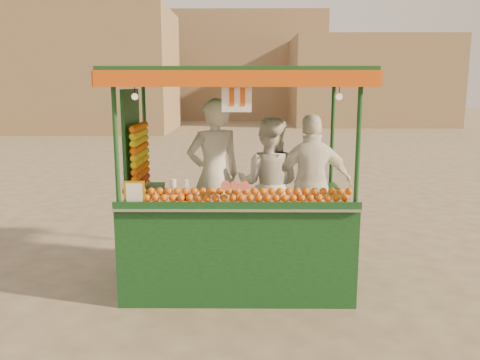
{
  "coord_description": "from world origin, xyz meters",
  "views": [
    {
      "loc": [
        -0.34,
        -5.59,
        2.32
      ],
      "look_at": [
        -0.38,
        0.05,
        1.22
      ],
      "focal_mm": 36.84,
      "sensor_mm": 36.0,
      "label": 1
    }
  ],
  "objects_px": {
    "juice_cart": "(232,218)",
    "vendor_left": "(214,176)",
    "vendor_middle": "(269,184)",
    "vendor_right": "(312,184)"
  },
  "relations": [
    {
      "from": "juice_cart",
      "to": "vendor_left",
      "type": "distance_m",
      "value": 0.62
    },
    {
      "from": "vendor_right",
      "to": "vendor_left",
      "type": "bearing_deg",
      "value": -8.92
    },
    {
      "from": "juice_cart",
      "to": "vendor_left",
      "type": "xyz_separation_m",
      "value": [
        -0.22,
        0.4,
        0.42
      ]
    },
    {
      "from": "juice_cart",
      "to": "vendor_left",
      "type": "relative_size",
      "value": 1.46
    },
    {
      "from": "vendor_left",
      "to": "vendor_right",
      "type": "height_order",
      "value": "vendor_left"
    },
    {
      "from": "vendor_left",
      "to": "vendor_right",
      "type": "xyz_separation_m",
      "value": [
        1.19,
        -0.04,
        -0.09
      ]
    },
    {
      "from": "juice_cart",
      "to": "vendor_middle",
      "type": "xyz_separation_m",
      "value": [
        0.45,
        0.46,
        0.31
      ]
    },
    {
      "from": "juice_cart",
      "to": "vendor_middle",
      "type": "height_order",
      "value": "juice_cart"
    },
    {
      "from": "vendor_left",
      "to": "vendor_right",
      "type": "relative_size",
      "value": 1.11
    },
    {
      "from": "juice_cart",
      "to": "vendor_right",
      "type": "distance_m",
      "value": 1.08
    }
  ]
}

